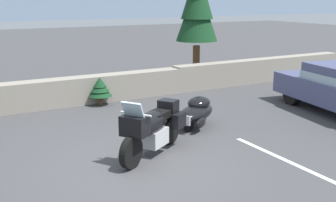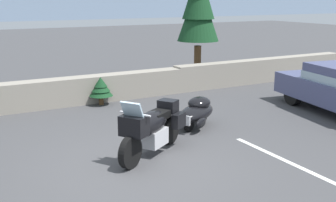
{
  "view_description": "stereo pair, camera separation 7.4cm",
  "coord_description": "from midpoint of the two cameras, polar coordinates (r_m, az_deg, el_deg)",
  "views": [
    {
      "loc": [
        -3.34,
        -7.14,
        3.27
      ],
      "look_at": [
        1.42,
        1.39,
        0.85
      ],
      "focal_mm": 44.78,
      "sensor_mm": 36.0,
      "label": 1
    },
    {
      "loc": [
        -3.28,
        -7.18,
        3.27
      ],
      "look_at": [
        1.42,
        1.39,
        0.85
      ],
      "focal_mm": 44.78,
      "sensor_mm": 36.0,
      "label": 2
    }
  ],
  "objects": [
    {
      "name": "ground_plane",
      "position": [
        8.54,
        -4.09,
        -8.65
      ],
      "size": [
        80.0,
        80.0,
        0.0
      ],
      "primitive_type": "plane",
      "color": "#424244"
    },
    {
      "name": "pine_sapling_farther",
      "position": [
        13.18,
        -9.4,
        1.81
      ],
      "size": [
        0.74,
        0.74,
        0.88
      ],
      "color": "brown",
      "rests_on": "ground"
    },
    {
      "name": "car_shaped_trailer",
      "position": [
        10.84,
        3.67,
        -1.42
      ],
      "size": [
        2.05,
        1.5,
        0.76
      ],
      "color": "black",
      "rests_on": "ground"
    },
    {
      "name": "stone_guard_wall",
      "position": [
        13.49,
        -12.21,
        1.42
      ],
      "size": [
        24.0,
        0.64,
        0.91
      ],
      "color": "gray",
      "rests_on": "ground"
    },
    {
      "name": "touring_motorcycle",
      "position": [
        8.84,
        -2.44,
        -3.55
      ],
      "size": [
        2.02,
        1.48,
        1.33
      ],
      "color": "black",
      "rests_on": "ground"
    },
    {
      "name": "parking_stripe_marker",
      "position": [
        8.9,
        16.59,
        -8.23
      ],
      "size": [
        0.12,
        3.6,
        0.01
      ],
      "primitive_type": "cube",
      "color": "silver",
      "rests_on": "ground"
    },
    {
      "name": "pine_tree_tall",
      "position": [
        16.32,
        3.86,
        13.45
      ],
      "size": [
        1.6,
        1.6,
        5.03
      ],
      "color": "brown",
      "rests_on": "ground"
    }
  ]
}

